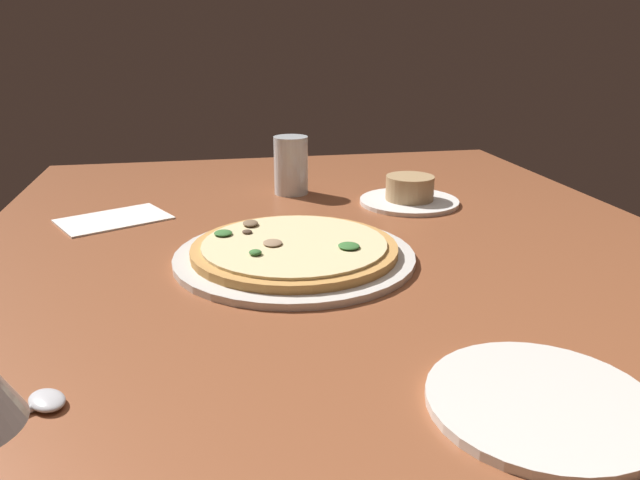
% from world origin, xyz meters
% --- Properties ---
extents(dining_table, '(1.50, 1.10, 0.04)m').
position_xyz_m(dining_table, '(0.00, 0.00, 0.02)').
color(dining_table, brown).
rests_on(dining_table, ground).
extents(pizza_main, '(0.34, 0.34, 0.03)m').
position_xyz_m(pizza_main, '(-0.02, -0.07, 0.05)').
color(pizza_main, silver).
rests_on(pizza_main, dining_table).
extents(ramekin_on_saucer, '(0.18, 0.18, 0.05)m').
position_xyz_m(ramekin_on_saucer, '(-0.27, 0.18, 0.06)').
color(ramekin_on_saucer, white).
rests_on(ramekin_on_saucer, dining_table).
extents(water_glass, '(0.07, 0.07, 0.11)m').
position_xyz_m(water_glass, '(-0.38, -0.02, 0.09)').
color(water_glass, silver).
rests_on(water_glass, dining_table).
extents(side_plate, '(0.20, 0.20, 0.01)m').
position_xyz_m(side_plate, '(0.37, 0.09, 0.04)').
color(side_plate, silver).
rests_on(side_plate, dining_table).
extents(paper_menu, '(0.18, 0.21, 0.00)m').
position_xyz_m(paper_menu, '(-0.26, -0.34, 0.04)').
color(paper_menu, white).
rests_on(paper_menu, dining_table).
extents(spoon, '(0.07, 0.09, 0.01)m').
position_xyz_m(spoon, '(0.30, -0.34, 0.04)').
color(spoon, silver).
rests_on(spoon, dining_table).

